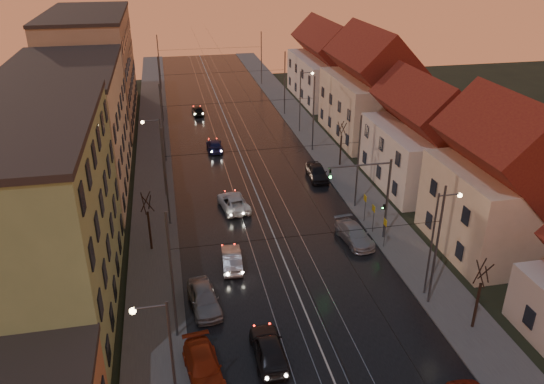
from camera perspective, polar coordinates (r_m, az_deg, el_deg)
road at (r=62.94m, az=-3.48°, el=4.18°), size 16.00×120.00×0.04m
sidewalk_left at (r=62.44m, az=-12.61°, el=3.47°), size 4.00×120.00×0.15m
sidewalk_right at (r=64.96m, az=5.30°, el=4.86°), size 4.00×120.00×0.15m
tram_rail_0 at (r=62.68m, az=-5.48°, el=4.06°), size 0.06×120.00×0.03m
tram_rail_1 at (r=62.83m, az=-4.18°, el=4.16°), size 0.06×120.00×0.03m
tram_rail_2 at (r=63.03m, az=-2.79°, el=4.27°), size 0.06×120.00×0.03m
tram_rail_3 at (r=63.25m, az=-1.51°, el=4.37°), size 0.06×120.00×0.03m
apartment_left_1 at (r=37.25m, az=-25.03°, el=-3.11°), size 10.00×18.00×13.00m
apartment_left_2 at (r=55.57m, az=-20.95°, el=6.15°), size 10.00×20.00×12.00m
apartment_left_3 at (r=78.32m, az=-18.75°, el=12.51°), size 10.00×24.00×14.00m
house_right_1 at (r=44.99m, az=23.39°, el=0.55°), size 8.67×10.20×10.80m
house_right_2 at (r=55.53m, az=16.01°, el=5.35°), size 9.18×12.24×9.20m
house_right_3 at (r=68.20m, az=10.52°, el=10.60°), size 9.18×14.28×11.50m
house_right_4 at (r=84.86m, az=5.99°, el=13.25°), size 9.18×16.32×10.00m
catenary_pole_l_1 at (r=32.73m, az=-10.72°, el=-9.08°), size 0.16×0.16×9.00m
catenary_pole_r_1 at (r=36.70m, az=17.27°, el=-5.75°), size 0.16×0.16×9.00m
catenary_pole_l_2 at (r=45.93m, az=-11.34°, el=1.44°), size 0.16×0.16×9.00m
catenary_pole_r_2 at (r=48.84m, az=9.23°, el=3.10°), size 0.16×0.16×9.00m
catenary_pole_l_3 at (r=59.98m, az=-11.67°, el=7.16°), size 0.16×0.16×9.00m
catenary_pole_r_3 at (r=62.24m, az=4.48°, el=8.28°), size 0.16×0.16×9.00m
catenary_pole_l_4 at (r=74.41m, az=-11.88°, el=10.68°), size 0.16×0.16×9.00m
catenary_pole_r_4 at (r=76.24m, az=1.38°, el=11.56°), size 0.16×0.16×9.00m
catenary_pole_l_5 at (r=91.96m, az=-12.05°, el=13.44°), size 0.16×0.16×9.00m
catenary_pole_r_5 at (r=93.45m, az=-1.15°, el=14.16°), size 0.16×0.16×9.00m
street_lamp_0 at (r=26.97m, az=-11.39°, el=-16.83°), size 1.75×0.32×8.00m
street_lamp_1 at (r=37.49m, az=17.33°, el=-4.38°), size 1.75×0.32×8.00m
street_lamp_2 at (r=51.36m, az=-12.09°, el=4.45°), size 1.75×0.32×8.00m
street_lamp_3 at (r=68.74m, az=3.30°, el=10.31°), size 1.75×0.32×8.00m
traffic_light_mast at (r=43.50m, az=11.18°, el=0.20°), size 5.30×0.32×7.20m
bare_tree_0 at (r=43.25m, az=-13.10°, el=-3.29°), size 1.09×1.09×5.11m
bare_tree_1 at (r=36.43m, az=21.30°, el=-10.47°), size 1.09×1.09×5.11m
bare_tree_2 at (r=58.90m, az=7.42°, el=5.06°), size 1.09×1.09×5.11m
driving_car_0 at (r=32.97m, az=-0.34°, el=-16.47°), size 1.89×4.61×1.56m
driving_car_1 at (r=41.13m, az=-4.36°, el=-7.18°), size 1.69×4.22×1.36m
driving_car_2 at (r=49.62m, az=-4.18°, el=-1.08°), size 2.91×5.22×1.38m
driving_car_3 at (r=63.88m, az=-6.20°, el=4.99°), size 1.77×4.33×1.26m
driving_car_4 at (r=77.94m, az=-7.97°, el=8.69°), size 1.77×3.83×1.27m
parked_left_2 at (r=32.22m, az=-7.38°, el=-18.16°), size 2.48×4.95×1.38m
parked_left_3 at (r=37.04m, az=-7.32°, el=-11.27°), size 2.38×4.78×1.57m
parked_right_1 at (r=44.72m, az=8.85°, el=-4.51°), size 2.52×5.02×1.40m
parked_right_2 at (r=55.88m, az=4.86°, el=2.15°), size 2.07×4.66×1.56m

